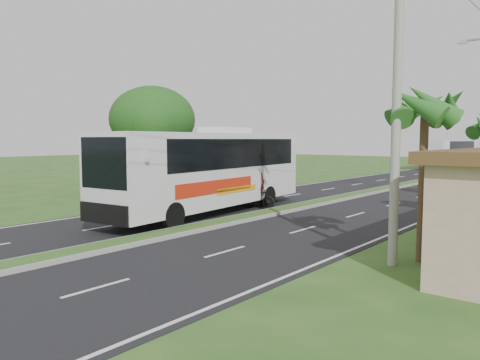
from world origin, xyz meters
The scene contains 11 objects.
ground centered at (0.00, 0.00, 0.00)m, with size 180.00×180.00×0.00m, color #264F1D.
road_asphalt centered at (0.00, 20.00, 0.01)m, with size 14.00×160.00×0.02m, color black.
median_strip centered at (0.00, 20.00, 0.10)m, with size 1.20×160.00×0.18m.
lane_edge_left centered at (-6.70, 20.00, 0.00)m, with size 0.12×160.00×0.01m, color silver.
lane_edge_right centered at (6.70, 20.00, 0.00)m, with size 0.12×160.00×0.01m, color silver.
palm_verge_a centered at (9.00, 3.00, 4.74)m, with size 2.40×2.40×5.45m.
shade_tree centered at (-12.11, 10.02, 5.03)m, with size 6.30×6.00×7.54m.
utility_pole_a centered at (8.50, 2.00, 5.67)m, with size 1.60×0.28×11.00m.
coach_bus_main centered at (-2.54, 5.82, 2.44)m, with size 4.26×13.95×4.44m.
coach_bus_far centered at (-3.53, 52.24, 2.09)m, with size 3.52×12.78×3.68m.
motorcyclist centered at (-1.58, 8.60, 0.86)m, with size 1.94×1.02×2.39m.
Camera 1 is at (13.74, -11.71, 3.82)m, focal length 35.00 mm.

